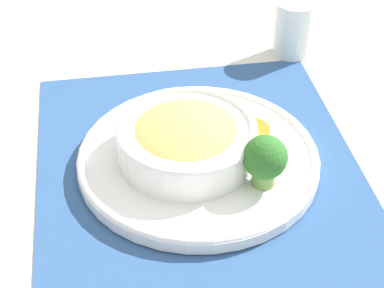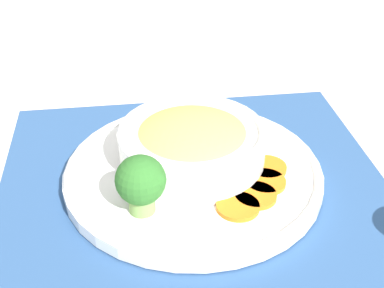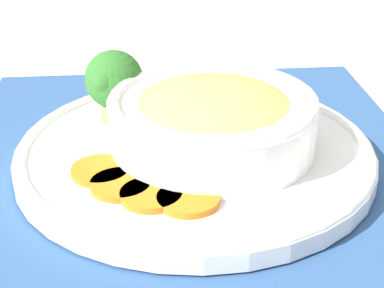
% 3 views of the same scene
% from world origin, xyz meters
% --- Properties ---
extents(ground_plane, '(4.00, 4.00, 0.00)m').
position_xyz_m(ground_plane, '(0.00, 0.00, 0.00)').
color(ground_plane, beige).
extents(placemat, '(0.51, 0.46, 0.00)m').
position_xyz_m(placemat, '(0.00, 0.00, 0.00)').
color(placemat, '#2D5184').
rests_on(placemat, ground_plane).
extents(plate, '(0.32, 0.32, 0.02)m').
position_xyz_m(plate, '(0.00, 0.00, 0.02)').
color(plate, white).
rests_on(plate, placemat).
extents(bowl, '(0.19, 0.19, 0.06)m').
position_xyz_m(bowl, '(-0.00, -0.02, 0.05)').
color(bowl, white).
rests_on(bowl, plate).
extents(broccoli_floret, '(0.06, 0.06, 0.07)m').
position_xyz_m(broccoli_floret, '(0.06, 0.08, 0.06)').
color(broccoli_floret, '#759E51').
rests_on(broccoli_floret, plate).
extents(carrot_slice_near, '(0.05, 0.05, 0.01)m').
position_xyz_m(carrot_slice_near, '(-0.04, 0.08, 0.02)').
color(carrot_slice_near, orange).
rests_on(carrot_slice_near, plate).
extents(carrot_slice_middle, '(0.05, 0.05, 0.01)m').
position_xyz_m(carrot_slice_middle, '(-0.07, 0.06, 0.02)').
color(carrot_slice_middle, orange).
rests_on(carrot_slice_middle, plate).
extents(carrot_slice_far, '(0.05, 0.05, 0.01)m').
position_xyz_m(carrot_slice_far, '(-0.08, 0.04, 0.02)').
color(carrot_slice_far, orange).
rests_on(carrot_slice_far, plate).
extents(carrot_slice_extra, '(0.05, 0.05, 0.01)m').
position_xyz_m(carrot_slice_extra, '(-0.09, 0.01, 0.02)').
color(carrot_slice_extra, orange).
rests_on(carrot_slice_extra, plate).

